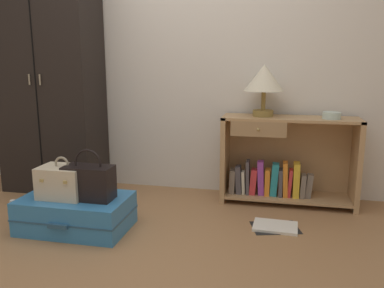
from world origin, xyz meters
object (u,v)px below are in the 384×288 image
(train_case, at_px, (63,182))
(handbag, at_px, (89,182))
(table_lamp, at_px, (264,80))
(wardrobe, at_px, (50,78))
(bottle, at_px, (14,213))
(open_book_on_floor, at_px, (275,227))
(bookshelf, at_px, (283,163))
(suitcase_large, at_px, (76,213))
(bowl, at_px, (332,115))

(train_case, xyz_separation_m, handbag, (0.20, 0.00, 0.01))
(table_lamp, bearing_deg, wardrobe, -177.99)
(wardrobe, xyz_separation_m, bottle, (0.14, -0.83, -0.94))
(train_case, height_order, open_book_on_floor, train_case)
(bookshelf, xyz_separation_m, table_lamp, (-0.18, 0.00, 0.68))
(suitcase_large, bearing_deg, bottle, -179.27)
(table_lamp, bearing_deg, bottle, -152.71)
(wardrobe, distance_m, bookshelf, 2.18)
(bowl, distance_m, suitcase_large, 2.07)
(bowl, bearing_deg, train_case, -154.97)
(bowl, xyz_separation_m, suitcase_large, (-1.77, -0.85, -0.63))
(handbag, height_order, open_book_on_floor, handbag)
(train_case, xyz_separation_m, open_book_on_floor, (1.45, 0.34, -0.34))
(suitcase_large, relative_size, train_case, 2.39)
(handbag, distance_m, open_book_on_floor, 1.35)
(wardrobe, distance_m, bottle, 1.26)
(handbag, bearing_deg, wardrobe, 132.23)
(bookshelf, height_order, suitcase_large, bookshelf)
(bowl, bearing_deg, open_book_on_floor, -126.89)
(wardrobe, height_order, train_case, wardrobe)
(table_lamp, height_order, handbag, table_lamp)
(bowl, bearing_deg, wardrobe, -179.54)
(bookshelf, xyz_separation_m, train_case, (-1.50, -0.91, 0.01))
(bottle, bearing_deg, bookshelf, 24.95)
(bowl, height_order, open_book_on_floor, bowl)
(suitcase_large, distance_m, handbag, 0.27)
(bottle, bearing_deg, suitcase_large, 0.73)
(bowl, bearing_deg, suitcase_large, -154.53)
(wardrobe, xyz_separation_m, train_case, (0.57, -0.84, -0.67))
(suitcase_large, height_order, handbag, handbag)
(train_case, bearing_deg, handbag, 0.69)
(wardrobe, height_order, bowl, wardrobe)
(table_lamp, distance_m, bottle, 2.17)
(table_lamp, xyz_separation_m, open_book_on_floor, (0.14, -0.57, -1.01))
(wardrobe, xyz_separation_m, open_book_on_floor, (2.02, -0.51, -1.01))
(bookshelf, relative_size, open_book_on_floor, 2.89)
(wardrobe, xyz_separation_m, suitcase_large, (0.64, -0.83, -0.90))
(wardrobe, relative_size, table_lamp, 4.85)
(wardrobe, bearing_deg, bookshelf, 1.73)
(wardrobe, relative_size, train_case, 6.48)
(bowl, height_order, bottle, bowl)
(suitcase_large, bearing_deg, open_book_on_floor, 13.03)
(table_lamp, bearing_deg, handbag, -141.00)
(train_case, distance_m, bottle, 0.50)
(bowl, xyz_separation_m, bottle, (-2.27, -0.85, -0.67))
(table_lamp, distance_m, handbag, 1.59)
(suitcase_large, relative_size, bottle, 4.25)
(train_case, height_order, bottle, train_case)
(bookshelf, bearing_deg, bottle, -155.05)
(open_book_on_floor, bearing_deg, bowl, 53.11)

